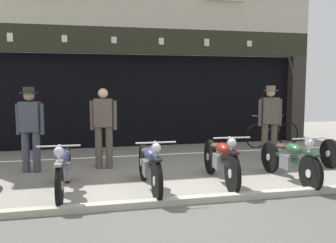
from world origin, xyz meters
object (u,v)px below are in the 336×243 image
Objects in this scene: advert_board_far at (249,89)px; leaning_bicycle at (273,134)px; shopkeeper_center at (104,124)px; advert_board_near at (217,87)px; motorcycle_center_left at (149,165)px; motorcycle_center at (220,159)px; motorcycle_left at (64,168)px; salesman_left at (30,125)px; motorcycle_center_right at (289,159)px; salesman_right at (270,119)px.

advert_board_far is 1.68m from leaning_bicycle.
shopkeeper_center is 4.52m from advert_board_near.
motorcycle_center_left is 1.16× the size of leaning_bicycle.
motorcycle_center is at bearing 151.01° from shopkeeper_center.
shopkeeper_center is at bearing -142.87° from advert_board_near.
advert_board_far reaches higher than motorcycle_left.
motorcycle_center_left is 1.17× the size of salesman_left.
motorcycle_center_left is 6.10m from advert_board_far.
salesman_left is (-2.10, 1.80, 0.54)m from motorcycle_center_left.
advert_board_far is at bearing -116.39° from motorcycle_center.
leaning_bicycle is (1.59, 3.45, -0.05)m from motorcycle_center_right.
salesman_left is at bearing -64.57° from motorcycle_left.
leaning_bicycle is (5.60, 3.27, -0.05)m from motorcycle_left.
salesman_left is at bearing 10.83° from shopkeeper_center.
motorcycle_left is 6.48m from leaning_bicycle.
advert_board_near is (2.91, 4.49, 1.26)m from motorcycle_center_left.
salesman_right is 1.00× the size of leaning_bicycle.
motorcycle_left is at bearing 113.85° from leaning_bicycle.
advert_board_near is at bearing -180.00° from advert_board_far.
advert_board_far is (3.96, 4.49, 1.21)m from motorcycle_center_left.
advert_board_far is at bearing -105.61° from motorcycle_center_right.
advert_board_near is at bearing -92.83° from motorcycle_center_right.
shopkeeper_center reaches higher than motorcycle_center_right.
salesman_right is 1.97m from leaning_bicycle.
motorcycle_center_right is 1.81× the size of advert_board_far.
motorcycle_center is 2.62m from shopkeeper_center.
motorcycle_center_left is at bearing 122.61° from leaning_bicycle.
shopkeeper_center is at bearing -35.09° from motorcycle_center.
leaning_bicycle is (0.24, -1.08, -1.27)m from advert_board_far.
leaning_bicycle is (4.84, 1.61, -0.57)m from shopkeeper_center.
motorcycle_left is at bearing 76.45° from shopkeeper_center.
leaning_bicycle is at bearing -112.73° from salesman_right.
advert_board_far is (0.75, 2.68, 0.67)m from salesman_right.
salesman_right reaches higher than motorcycle_center_right.
leaning_bicycle is at bearing -126.52° from motorcycle_center.
motorcycle_center reaches higher than leaning_bicycle.
shopkeeper_center reaches higher than leaning_bicycle.
salesman_right is 1.57× the size of advert_board_far.
advert_board_far is at bearing -96.62° from salesman_right.
motorcycle_center is 1.20× the size of salesman_left.
motorcycle_left is at bearing -4.48° from motorcycle_center_left.
motorcycle_center is 5.21m from advert_board_far.
shopkeeper_center is (-0.65, 1.80, 0.51)m from motorcycle_center_left.
shopkeeper_center is 0.97× the size of salesman_right.
advert_board_far is at bearing -143.77° from salesman_left.
leaning_bicycle is at bearing -147.09° from motorcycle_left.
advert_board_far reaches higher than motorcycle_center_left.
salesman_right is (4.61, 1.68, 0.55)m from motorcycle_left.
advert_board_near is (4.31, 4.35, 1.26)m from motorcycle_left.
motorcycle_center_left is 1.19× the size of shopkeeper_center.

